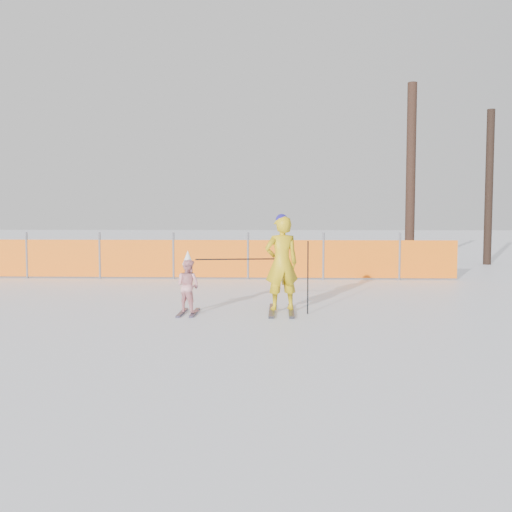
% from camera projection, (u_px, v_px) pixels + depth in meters
% --- Properties ---
extents(ground, '(120.00, 120.00, 0.00)m').
position_uv_depth(ground, '(255.00, 319.00, 9.33)').
color(ground, white).
rests_on(ground, ground).
extents(adult, '(0.68, 1.39, 1.72)m').
position_uv_depth(adult, '(282.00, 263.00, 9.97)').
color(adult, black).
rests_on(adult, ground).
extents(child, '(0.56, 0.87, 1.09)m').
position_uv_depth(child, '(188.00, 285.00, 9.82)').
color(child, black).
rests_on(child, ground).
extents(ski_poles, '(1.95, 0.22, 1.26)m').
position_uv_depth(ski_poles, '(270.00, 268.00, 9.82)').
color(ski_poles, black).
rests_on(ski_poles, ground).
extents(safety_fence, '(15.53, 0.06, 1.25)m').
position_uv_depth(safety_fence, '(162.00, 258.00, 15.26)').
color(safety_fence, '#595960').
rests_on(safety_fence, ground).
extents(tree_trunks, '(3.02, 0.46, 6.23)m').
position_uv_depth(tree_trunks, '(440.00, 179.00, 19.64)').
color(tree_trunks, '#311E16').
rests_on(tree_trunks, ground).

